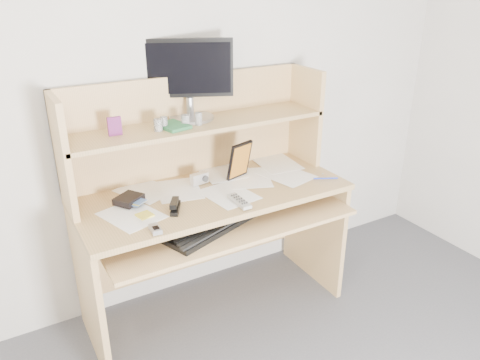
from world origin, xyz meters
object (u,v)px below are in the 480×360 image
keyboard (212,225)px  desk (207,195)px  monitor (188,77)px  game_case (240,160)px  tv_remote (239,201)px

keyboard → desk: bearing=49.6°
monitor → game_case: bearing=-17.9°
game_case → desk: bearing=159.0°
keyboard → monitor: (0.09, 0.43, 0.63)m
tv_remote → desk: bearing=99.7°
desk → monitor: monitor is taller
desk → tv_remote: 0.29m
keyboard → game_case: size_ratio=2.64×
game_case → monitor: monitor is taller
tv_remote → game_case: 0.32m
tv_remote → monitor: monitor is taller
game_case → keyboard: bearing=-157.4°
tv_remote → monitor: size_ratio=0.38×
desk → game_case: size_ratio=6.76×
desk → keyboard: 0.28m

